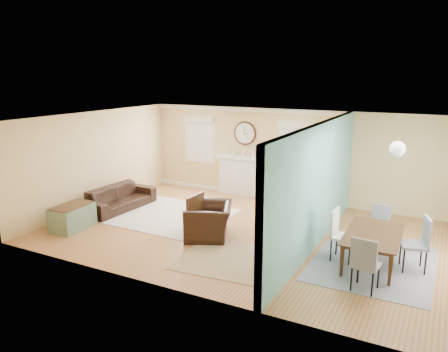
{
  "coord_description": "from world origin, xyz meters",
  "views": [
    {
      "loc": [
        3.86,
        -8.58,
        3.59
      ],
      "look_at": [
        -0.8,
        0.3,
        1.2
      ],
      "focal_mm": 35.0,
      "sensor_mm": 36.0,
      "label": 1
    }
  ],
  "objects_px": {
    "credenza": "(317,204)",
    "dining_table": "(374,249)",
    "eames_chair": "(209,221)",
    "sofa": "(119,198)",
    "green_chair": "(299,199)"
  },
  "relations": [
    {
      "from": "credenza",
      "to": "dining_table",
      "type": "xyz_separation_m",
      "value": [
        1.69,
        -2.04,
        -0.09
      ]
    },
    {
      "from": "credenza",
      "to": "eames_chair",
      "type": "bearing_deg",
      "value": -128.96
    },
    {
      "from": "sofa",
      "to": "dining_table",
      "type": "xyz_separation_m",
      "value": [
        6.63,
        -0.42,
        -0.0
      ]
    },
    {
      "from": "credenza",
      "to": "dining_table",
      "type": "bearing_deg",
      "value": -50.44
    },
    {
      "from": "sofa",
      "to": "credenza",
      "type": "height_order",
      "value": "credenza"
    },
    {
      "from": "sofa",
      "to": "credenza",
      "type": "xyz_separation_m",
      "value": [
        4.94,
        1.62,
        0.09
      ]
    },
    {
      "from": "eames_chair",
      "to": "green_chair",
      "type": "height_order",
      "value": "eames_chair"
    },
    {
      "from": "dining_table",
      "to": "eames_chair",
      "type": "bearing_deg",
      "value": 91.81
    },
    {
      "from": "sofa",
      "to": "eames_chair",
      "type": "bearing_deg",
      "value": -99.3
    },
    {
      "from": "sofa",
      "to": "eames_chair",
      "type": "distance_m",
      "value": 3.19
    },
    {
      "from": "dining_table",
      "to": "credenza",
      "type": "bearing_deg",
      "value": 38.02
    },
    {
      "from": "sofa",
      "to": "credenza",
      "type": "distance_m",
      "value": 5.2
    },
    {
      "from": "eames_chair",
      "to": "green_chair",
      "type": "bearing_deg",
      "value": 131.29
    },
    {
      "from": "eames_chair",
      "to": "credenza",
      "type": "xyz_separation_m",
      "value": [
        1.82,
        2.25,
        0.03
      ]
    },
    {
      "from": "eames_chair",
      "to": "credenza",
      "type": "distance_m",
      "value": 2.89
    }
  ]
}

